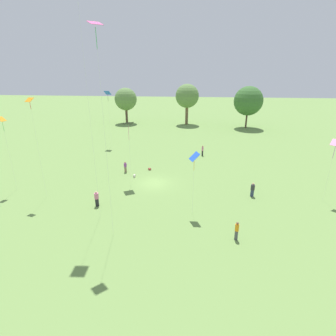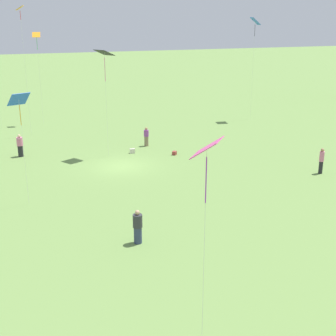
{
  "view_description": "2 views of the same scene",
  "coord_description": "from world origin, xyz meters",
  "views": [
    {
      "loc": [
        5.14,
        -32.24,
        14.5
      ],
      "look_at": [
        1.87,
        0.16,
        2.21
      ],
      "focal_mm": 28.0,
      "sensor_mm": 36.0,
      "label": 1
    },
    {
      "loc": [
        32.59,
        -8.86,
        10.72
      ],
      "look_at": [
        7.62,
        0.78,
        2.07
      ],
      "focal_mm": 50.0,
      "sensor_mm": 36.0,
      "label": 2
    }
  ],
  "objects": [
    {
      "name": "ground_plane",
      "position": [
        0.0,
        0.0,
        0.0
      ],
      "size": [
        240.0,
        240.0,
        0.0
      ],
      "primitive_type": "plane",
      "color": "#6B8E47"
    },
    {
      "name": "tree_0",
      "position": [
        -14.16,
        41.31,
        6.68
      ],
      "size": [
        6.13,
        6.13,
        9.78
      ],
      "color": "brown",
      "rests_on": "ground_plane"
    },
    {
      "name": "tree_1",
      "position": [
        2.95,
        41.35,
        7.67
      ],
      "size": [
        6.34,
        6.34,
        10.91
      ],
      "color": "brown",
      "rests_on": "ground_plane"
    },
    {
      "name": "tree_2",
      "position": [
        18.68,
        38.02,
        6.94
      ],
      "size": [
        7.34,
        7.34,
        10.62
      ],
      "color": "brown",
      "rests_on": "ground_plane"
    },
    {
      "name": "person_0",
      "position": [
        -5.47,
        -6.91,
        0.89
      ],
      "size": [
        0.55,
        0.55,
        1.83
      ],
      "rotation": [
        0.0,
        0.0,
        1.4
      ],
      "color": "#232328",
      "rests_on": "ground_plane"
    },
    {
      "name": "person_1",
      "position": [
        9.27,
        -11.74,
        0.93
      ],
      "size": [
        0.47,
        0.47,
        1.84
      ],
      "rotation": [
        0.0,
        0.0,
        4.21
      ],
      "color": "#4C4C51",
      "rests_on": "ground_plane"
    },
    {
      "name": "person_2",
      "position": [
        12.44,
        -2.68,
        0.86
      ],
      "size": [
        0.66,
        0.66,
        1.76
      ],
      "rotation": [
        0.0,
        0.0,
        3.79
      ],
      "color": "#333D5B",
      "rests_on": "ground_plane"
    },
    {
      "name": "person_3",
      "position": [
        6.77,
        12.86,
        0.95
      ],
      "size": [
        0.47,
        0.47,
        1.87
      ],
      "rotation": [
        0.0,
        0.0,
        5.41
      ],
      "color": "#232328",
      "rests_on": "ground_plane"
    },
    {
      "name": "person_4",
      "position": [
        -4.89,
        3.59,
        0.81
      ],
      "size": [
        0.59,
        0.59,
        1.66
      ],
      "rotation": [
        0.0,
        0.0,
        3.83
      ],
      "color": "#847056",
      "rests_on": "ground_plane"
    },
    {
      "name": "kite_0",
      "position": [
        -12.33,
        -5.42,
        10.86
      ],
      "size": [
        0.87,
        0.8,
        11.7
      ],
      "rotation": [
        0.0,
        0.0,
        5.26
      ],
      "color": "orange",
      "rests_on": "ground_plane"
    },
    {
      "name": "kite_1",
      "position": [
        -17.34,
        -3.69,
        8.63
      ],
      "size": [
        0.75,
        0.87,
        9.3
      ],
      "rotation": [
        0.0,
        0.0,
        0.62
      ],
      "color": "orange",
      "rests_on": "ground_plane"
    },
    {
      "name": "kite_2",
      "position": [
        -3.1,
        -0.27,
        7.96
      ],
      "size": [
        1.63,
        1.6,
        8.39
      ],
      "rotation": [
        0.0,
        0.0,
        2.87
      ],
      "color": "black",
      "rests_on": "ground_plane"
    },
    {
      "name": "kite_4",
      "position": [
        20.57,
        -2.99,
        6.83
      ],
      "size": [
        1.27,
        1.26,
        7.34
      ],
      "rotation": [
        0.0,
        0.0,
        4.79
      ],
      "color": "#E54C99",
      "rests_on": "ground_plane"
    },
    {
      "name": "kite_5",
      "position": [
        -2.04,
        -12.1,
        16.6
      ],
      "size": [
        1.29,
        1.29,
        17.71
      ],
      "rotation": [
        0.0,
        0.0,
        6.24
      ],
      "color": "#E54C99",
      "rests_on": "ground_plane"
    },
    {
      "name": "kite_7",
      "position": [
        -11.46,
        17.85,
        10.07
      ],
      "size": [
        1.33,
        1.14,
        10.72
      ],
      "rotation": [
        0.0,
        0.0,
        2.13
      ],
      "color": "blue",
      "rests_on": "ground_plane"
    },
    {
      "name": "kite_9",
      "position": [
        5.27,
        -7.28,
        6.21
      ],
      "size": [
        1.16,
        1.32,
        6.73
      ],
      "rotation": [
        0.0,
        0.0,
        4.31
      ],
      "color": "blue",
      "rests_on": "ground_plane"
    },
    {
      "name": "picnic_bag_0",
      "position": [
        -1.45,
        4.84,
        0.15
      ],
      "size": [
        0.47,
        0.47,
        0.3
      ],
      "rotation": [
        0.0,
        0.0,
        2.4
      ],
      "color": "#933833",
      "rests_on": "ground_plane"
    },
    {
      "name": "picnic_bag_1",
      "position": [
        -3.15,
        1.78,
        0.19
      ],
      "size": [
        0.28,
        0.45,
        0.38
      ],
      "rotation": [
        0.0,
        0.0,
        1.43
      ],
      "color": "beige",
      "rests_on": "ground_plane"
    }
  ]
}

